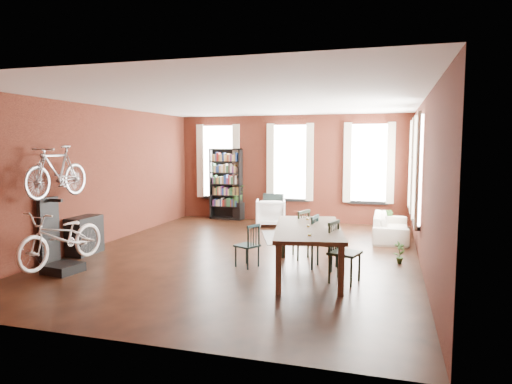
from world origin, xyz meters
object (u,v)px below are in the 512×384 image
at_px(cream_sofa, 391,222).
at_px(console_table, 85,235).
at_px(dining_chair_a, 247,245).
at_px(bike_trainer, 63,268).
at_px(dining_table, 308,251).
at_px(white_armchair, 271,211).
at_px(dining_chair_b, 296,234).
at_px(bookshelf, 226,184).
at_px(bicycle_floor, 61,212).
at_px(plant_stand, 239,211).
at_px(dining_chair_d, 325,243).
at_px(dining_chair_c, 345,253).

distance_m(cream_sofa, console_table, 7.15).
relative_size(dining_chair_a, bike_trainer, 1.46).
relative_size(dining_table, bike_trainer, 4.47).
bearing_deg(white_armchair, dining_chair_b, 98.07).
bearing_deg(dining_chair_b, bookshelf, -121.47).
distance_m(dining_chair_a, bicycle_floor, 3.40).
relative_size(bookshelf, console_table, 2.75).
bearing_deg(cream_sofa, bicycle_floor, 130.62).
height_order(dining_chair_b, plant_stand, dining_chair_b).
relative_size(dining_chair_b, bike_trainer, 1.77).
xyz_separation_m(dining_chair_d, cream_sofa, (1.19, 3.23, -0.08)).
bearing_deg(dining_chair_d, console_table, 100.95).
distance_m(dining_table, dining_chair_c, 0.75).
bearing_deg(console_table, dining_table, -2.12).
bearing_deg(console_table, dining_chair_a, -0.09).
xyz_separation_m(dining_chair_c, bookshelf, (-4.20, 5.69, 0.59)).
height_order(dining_chair_b, cream_sofa, dining_chair_b).
relative_size(dining_chair_a, dining_chair_c, 0.81).
distance_m(bike_trainer, bicycle_floor, 1.03).
height_order(dining_chair_b, bookshelf, bookshelf).
distance_m(white_armchair, plant_stand, 1.45).
xyz_separation_m(dining_table, bike_trainer, (-4.27, -1.16, -0.34)).
relative_size(cream_sofa, bike_trainer, 3.72).
bearing_deg(white_armchair, dining_chair_c, 103.24).
xyz_separation_m(bookshelf, bike_trainer, (-0.74, -6.54, -1.02)).
xyz_separation_m(cream_sofa, console_table, (-6.23, -3.50, -0.01)).
bearing_deg(white_armchair, dining_table, 98.03).
bearing_deg(bike_trainer, dining_table, 15.26).
bearing_deg(dining_chair_c, white_armchair, 43.58).
relative_size(dining_chair_b, bicycle_floor, 0.52).
relative_size(dining_chair_c, white_armchair, 1.21).
relative_size(dining_chair_a, plant_stand, 1.52).
xyz_separation_m(dining_chair_d, bookshelf, (-3.76, 4.93, 0.61)).
bearing_deg(bike_trainer, console_table, 111.81).
distance_m(plant_stand, bicycle_floor, 6.70).
height_order(dining_chair_a, cream_sofa, dining_chair_a).
height_order(dining_chair_c, white_armchair, dining_chair_c).
relative_size(dining_table, dining_chair_d, 2.55).
height_order(dining_chair_c, bookshelf, bookshelf).
bearing_deg(plant_stand, console_table, -108.07).
bearing_deg(plant_stand, dining_chair_d, -55.83).
relative_size(dining_chair_c, bookshelf, 0.46).
relative_size(white_armchair, console_table, 1.05).
height_order(dining_chair_c, cream_sofa, dining_chair_c).
distance_m(dining_chair_a, white_armchair, 4.49).
bearing_deg(bookshelf, dining_chair_d, -52.71).
bearing_deg(cream_sofa, white_armchair, 74.27).
bearing_deg(dining_chair_b, console_table, -55.21).
bearing_deg(bookshelf, dining_chair_a, -65.88).
bearing_deg(console_table, dining_chair_b, 11.99).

